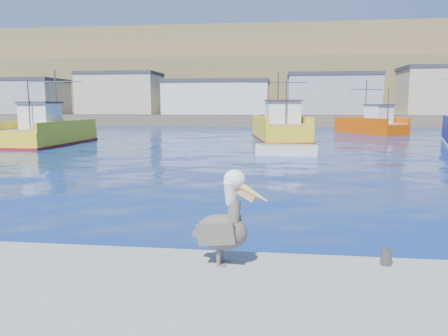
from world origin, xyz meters
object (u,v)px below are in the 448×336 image
(trawler_yellow_a, at_px, (50,133))
(pelican, at_px, (224,224))
(trawler_yellow_b, at_px, (280,128))
(skiff_mid, at_px, (286,151))
(boat_orange, at_px, (372,124))

(trawler_yellow_a, relative_size, pelican, 6.07)
(trawler_yellow_a, distance_m, trawler_yellow_b, 21.02)
(skiff_mid, bearing_deg, boat_orange, 66.44)
(trawler_yellow_b, relative_size, pelican, 7.26)
(trawler_yellow_b, distance_m, boat_orange, 14.79)
(skiff_mid, bearing_deg, pelican, -93.74)
(boat_orange, bearing_deg, pelican, -104.43)
(trawler_yellow_a, xyz_separation_m, pelican, (18.42, -27.45, 0.25))
(boat_orange, relative_size, skiff_mid, 2.30)
(skiff_mid, xyz_separation_m, pelican, (-1.44, -22.01, 0.96))
(trawler_yellow_b, height_order, skiff_mid, trawler_yellow_b)
(trawler_yellow_b, relative_size, skiff_mid, 3.12)
(trawler_yellow_b, bearing_deg, pelican, -91.61)
(trawler_yellow_a, relative_size, boat_orange, 1.13)
(skiff_mid, distance_m, pelican, 22.07)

